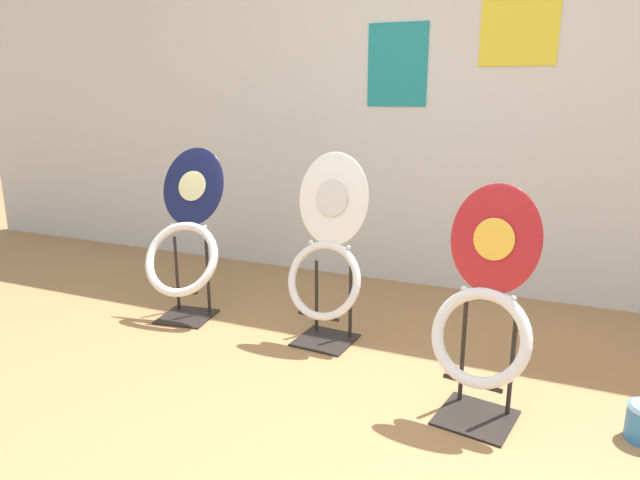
% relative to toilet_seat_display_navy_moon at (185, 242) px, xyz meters
% --- Properties ---
extents(wall_back, '(8.00, 0.07, 2.60)m').
position_rel_toilet_seat_display_navy_moon_xyz_m(wall_back, '(1.21, 1.09, 0.87)').
color(wall_back, silver).
rests_on(wall_back, ground_plane).
extents(toilet_seat_display_navy_moon, '(0.46, 0.47, 0.94)m').
position_rel_toilet_seat_display_navy_moon_xyz_m(toilet_seat_display_navy_moon, '(0.00, 0.00, 0.00)').
color(toilet_seat_display_navy_moon, black).
rests_on(toilet_seat_display_navy_moon, ground_plane).
extents(toilet_seat_display_crimson_swirl, '(0.40, 0.32, 0.92)m').
position_rel_toilet_seat_display_navy_moon_xyz_m(toilet_seat_display_crimson_swirl, '(1.67, -0.43, 0.01)').
color(toilet_seat_display_crimson_swirl, black).
rests_on(toilet_seat_display_crimson_swirl, ground_plane).
extents(toilet_seat_display_white_plain, '(0.41, 0.30, 0.96)m').
position_rel_toilet_seat_display_navy_moon_xyz_m(toilet_seat_display_white_plain, '(0.85, 0.01, 0.04)').
color(toilet_seat_display_white_plain, black).
rests_on(toilet_seat_display_white_plain, ground_plane).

